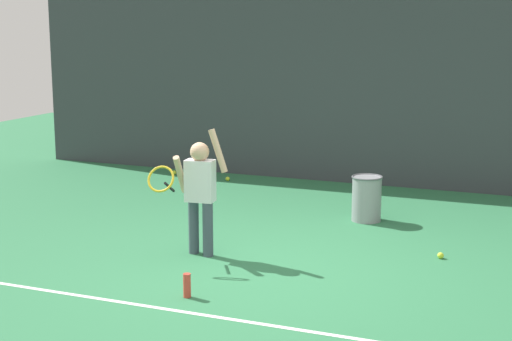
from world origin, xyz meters
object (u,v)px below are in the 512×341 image
Objects in this scene: tennis_player at (199,188)px; tennis_ball_7 at (228,179)px; water_bottle at (187,285)px; ball_hopper at (367,198)px; tennis_ball_2 at (441,255)px; tennis_ball_4 at (174,173)px.

tennis_player reaches higher than tennis_ball_7.
ball_hopper is at bearing 75.62° from water_bottle.
tennis_player reaches higher than water_bottle.
tennis_ball_2 is at bearing 13.01° from tennis_player.
tennis_ball_2 is 5.47m from tennis_ball_4.
water_bottle reaches higher than tennis_ball_7.
water_bottle is (0.46, -1.18, -0.62)m from tennis_player.
tennis_ball_2 is (1.93, 2.01, -0.08)m from water_bottle.
water_bottle is at bearing -74.98° from tennis_player.
tennis_player is 20.46× the size of tennis_ball_7.
tennis_player is 2.62m from tennis_ball_2.
ball_hopper is 3.34m from water_bottle.
tennis_ball_4 and tennis_ball_7 have the same top height.
tennis_ball_4 is 1.00× the size of tennis_ball_7.
tennis_player is at bearing 111.11° from water_bottle.
tennis_ball_7 is at bearing 143.05° from tennis_ball_2.
tennis_ball_2 is 4.58m from tennis_ball_7.
water_bottle reaches higher than tennis_ball_2.
ball_hopper reaches higher than water_bottle.
ball_hopper reaches higher than tennis_ball_7.
tennis_player is 20.46× the size of tennis_ball_2.
tennis_ball_4 is at bearing 148.21° from tennis_ball_2.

